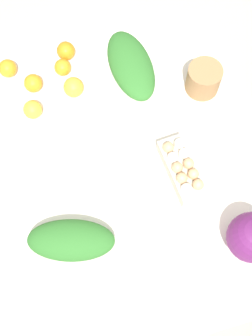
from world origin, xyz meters
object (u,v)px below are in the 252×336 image
Objects in this scene: orange_4 at (33,110)px; greens_bunch_kale at (131,65)px; orange_5 at (66,51)px; orange_0 at (33,83)px; orange_2 at (74,87)px; greens_bunch_dandelion at (71,240)px; orange_3 at (63,67)px; cabbage_purple at (252,237)px; orange_1 at (8,68)px; egg_carton at (182,169)px; paper_bag at (204,79)px.

greens_bunch_kale is at bearing -78.16° from orange_4.
orange_0 is at bearing 125.65° from orange_5.
orange_2 is 0.17m from orange_5.
greens_bunch_dandelion is 4.14× the size of orange_0.
orange_5 is at bearing -54.35° from orange_0.
orange_3 is (0.07, 0.26, -0.01)m from greens_bunch_kale.
orange_1 is at bearing 36.23° from cabbage_purple.
cabbage_purple is 0.91m from orange_4.
cabbage_purple reaches higher than orange_0.
egg_carton is 3.52× the size of orange_0.
greens_bunch_dandelion is 4.47× the size of orange_3.
greens_bunch_kale is (0.15, 0.25, -0.02)m from paper_bag.
orange_5 reaches higher than orange_4.
orange_5 is (0.75, -0.15, -0.01)m from greens_bunch_dandelion.
orange_2 is at bearing 77.10° from paper_bag.
orange_5 is at bearing -11.56° from greens_bunch_dandelion.
orange_1 is 0.96× the size of orange_5.
orange_0 is 0.12m from orange_4.
orange_1 reaches higher than orange_3.
egg_carton is at bearing -138.46° from orange_1.
paper_bag is 1.84× the size of orange_4.
cabbage_purple reaches higher than orange_3.
orange_3 is 0.90× the size of orange_5.
paper_bag reaches higher than greens_bunch_dandelion.
cabbage_purple is at bearing -144.41° from orange_0.
greens_bunch_kale is (0.77, 0.19, -0.04)m from cabbage_purple.
paper_bag reaches higher than orange_5.
orange_0 is 1.00× the size of orange_4.
orange_2 reaches higher than orange_5.
greens_bunch_kale is at bearing -104.58° from orange_1.
paper_bag is 1.99× the size of orange_3.
cabbage_purple is 0.63m from paper_bag.
greens_bunch_dandelion is (-0.61, 0.38, 0.00)m from greens_bunch_kale.
cabbage_purple is 2.54× the size of orange_3.
greens_bunch_kale reaches higher than orange_3.
paper_bag is 0.79m from greens_bunch_dandelion.
orange_5 is at bearing 59.18° from paper_bag.
paper_bag is at bearing -102.90° from orange_2.
cabbage_purple is 2.35× the size of orange_0.
orange_2 is 1.09× the size of orange_4.
paper_bag is at bearing -110.50° from orange_1.
orange_3 is (0.10, 0.02, -0.01)m from orange_2.
orange_2 reaches higher than orange_4.
egg_carton reaches higher than greens_bunch_kale.
orange_5 is (0.11, -0.16, 0.00)m from orange_0.
orange_0 is at bearing 35.59° from cabbage_purple.
orange_1 is at bearing 41.30° from orange_0.
orange_1 is (0.59, 0.52, -0.01)m from egg_carton.
cabbage_purple is at bearing -166.23° from greens_bunch_kale.
cabbage_purple is 2.14× the size of orange_2.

